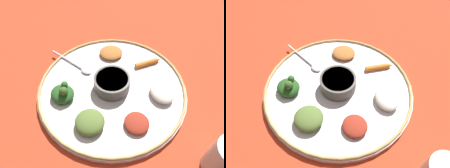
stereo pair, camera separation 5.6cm
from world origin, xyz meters
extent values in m
plane|color=#B7381E|center=(0.00, 0.00, 0.00)|extent=(2.40, 2.40, 0.00)
cylinder|color=silver|center=(0.00, 0.00, 0.01)|extent=(0.41, 0.41, 0.02)
torus|color=tan|center=(0.00, 0.00, 0.02)|extent=(0.41, 0.41, 0.01)
cylinder|color=#4C4742|center=(0.00, 0.00, 0.03)|extent=(0.10, 0.10, 0.04)
cylinder|color=maroon|center=(0.00, 0.00, 0.05)|extent=(0.09, 0.09, 0.01)
ellipsoid|color=silver|center=(0.08, 0.05, 0.02)|extent=(0.04, 0.04, 0.01)
cylinder|color=silver|center=(0.15, 0.09, 0.02)|extent=(0.11, 0.07, 0.01)
ellipsoid|color=#23511E|center=(0.02, 0.13, 0.03)|extent=(0.09, 0.08, 0.03)
sphere|color=#385623|center=(0.01, 0.13, 0.05)|extent=(0.02, 0.02, 0.02)
sphere|color=#2D6628|center=(0.03, 0.12, 0.05)|extent=(0.02, 0.02, 0.02)
cylinder|color=orange|center=(0.04, -0.13, 0.02)|extent=(0.02, 0.07, 0.02)
cone|color=orange|center=(0.04, -0.17, 0.02)|extent=(0.01, 0.02, 0.01)
ellipsoid|color=maroon|center=(-0.13, -0.01, 0.02)|extent=(0.07, 0.07, 0.02)
ellipsoid|color=#B2662D|center=(0.12, -0.05, 0.02)|extent=(0.09, 0.09, 0.02)
ellipsoid|color=silver|center=(-0.08, -0.11, 0.03)|extent=(0.08, 0.06, 0.03)
ellipsoid|color=#567033|center=(-0.09, 0.09, 0.03)|extent=(0.10, 0.10, 0.03)
cylinder|color=tan|center=(-0.28, -0.13, 0.03)|extent=(0.06, 0.06, 0.05)
camera|label=1|loc=(-0.33, 0.13, 0.47)|focal=32.85mm
camera|label=2|loc=(-0.34, 0.08, 0.47)|focal=32.85mm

